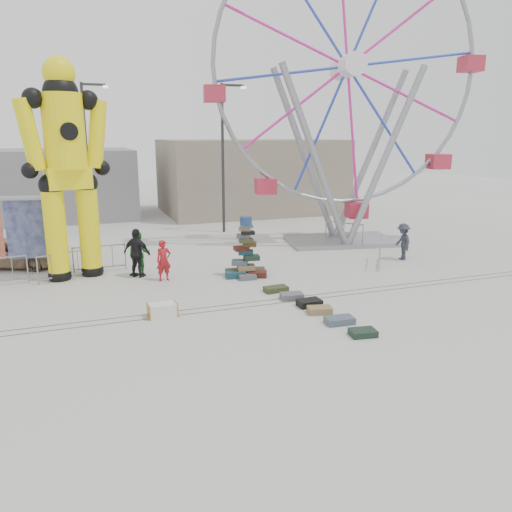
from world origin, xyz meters
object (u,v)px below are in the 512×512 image
object	(u,v)px
crash_test_dummy	(67,162)
lamp_post_right	(224,151)
banner_scaffold	(3,218)
pedestrian_green	(139,254)
pedestrian_red	(164,261)
barricade_dummy_b	(65,266)
pedestrian_black	(137,253)
parked_suv	(15,253)
lamp_post_left	(88,151)
barricade_dummy_c	(100,258)
barricade_wheel_back	(344,233)
ferris_wheel	(347,91)
barricade_wheel_front	(380,253)
steamer_trunk	(162,310)
pedestrian_grey	(403,242)
suitcase_tower	(246,260)

from	to	relation	value
crash_test_dummy	lamp_post_right	bearing A→B (deg)	26.59
banner_scaffold	pedestrian_green	world-z (taller)	banner_scaffold
banner_scaffold	pedestrian_red	bearing A→B (deg)	-14.23
barricade_dummy_b	pedestrian_green	size ratio (longest dim) A/B	1.14
pedestrian_black	parked_suv	size ratio (longest dim) A/B	0.46
lamp_post_left	parked_suv	bearing A→B (deg)	-118.44
parked_suv	barricade_dummy_c	bearing A→B (deg)	-101.79
crash_test_dummy	barricade_wheel_back	bearing A→B (deg)	-5.86
ferris_wheel	barricade_wheel_front	distance (m)	8.25
barricade_dummy_b	parked_suv	distance (m)	3.54
steamer_trunk	barricade_wheel_front	distance (m)	10.06
banner_scaffold	pedestrian_grey	size ratio (longest dim) A/B	2.69
barricade_wheel_back	parked_suv	xyz separation A→B (m)	(-15.12, 0.77, 0.02)
pedestrian_red	pedestrian_green	xyz separation A→B (m)	(-0.79, 0.94, 0.10)
ferris_wheel	parked_suv	xyz separation A→B (m)	(-15.11, 0.47, -6.80)
ferris_wheel	parked_suv	world-z (taller)	ferris_wheel
banner_scaffold	pedestrian_red	world-z (taller)	banner_scaffold
barricade_wheel_back	pedestrian_red	xyz separation A→B (m)	(-9.61, -3.46, 0.23)
steamer_trunk	barricade_dummy_c	world-z (taller)	barricade_dummy_c
ferris_wheel	pedestrian_red	distance (m)	12.24
ferris_wheel	steamer_trunk	size ratio (longest dim) A/B	17.32
lamp_post_right	crash_test_dummy	world-z (taller)	crash_test_dummy
suitcase_tower	pedestrian_black	xyz separation A→B (m)	(-3.97, 1.24, 0.30)
lamp_post_left	pedestrian_black	bearing A→B (deg)	-82.78
pedestrian_red	barricade_dummy_c	bearing A→B (deg)	127.76
lamp_post_left	barricade_wheel_front	distance (m)	16.27
lamp_post_right	barricade_dummy_b	distance (m)	11.73
crash_test_dummy	lamp_post_left	bearing A→B (deg)	69.29
lamp_post_right	barricade_wheel_back	bearing A→B (deg)	-46.91
barricade_wheel_front	pedestrian_black	world-z (taller)	pedestrian_black
pedestrian_red	banner_scaffold	bearing A→B (deg)	146.88
barricade_dummy_c	pedestrian_black	bearing A→B (deg)	-46.05
pedestrian_grey	parked_suv	bearing A→B (deg)	-96.78
suitcase_tower	barricade_wheel_back	world-z (taller)	suitcase_tower
ferris_wheel	pedestrian_black	distance (m)	12.64
steamer_trunk	pedestrian_grey	distance (m)	11.65
ferris_wheel	barricade_dummy_b	xyz separation A→B (m)	(-13.10, -2.44, -6.82)
banner_scaffold	barricade_dummy_c	size ratio (longest dim) A/B	2.16
crash_test_dummy	pedestrian_black	distance (m)	4.16
pedestrian_red	parked_suv	xyz separation A→B (m)	(-5.51, 4.23, -0.21)
lamp_post_left	pedestrian_black	size ratio (longest dim) A/B	4.21
banner_scaffold	pedestrian_green	bearing A→B (deg)	-8.10
barricade_dummy_b	barricade_wheel_back	bearing A→B (deg)	-12.19
lamp_post_left	barricade_dummy_b	size ratio (longest dim) A/B	4.00
suitcase_tower	barricade_dummy_c	world-z (taller)	suitcase_tower
suitcase_tower	pedestrian_black	distance (m)	4.17
suitcase_tower	crash_test_dummy	xyz separation A→B (m)	(-6.21, 2.03, 3.71)
suitcase_tower	pedestrian_green	xyz separation A→B (m)	(-3.88, 1.39, 0.22)
suitcase_tower	steamer_trunk	distance (m)	5.10
pedestrian_grey	banner_scaffold	bearing A→B (deg)	-90.86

